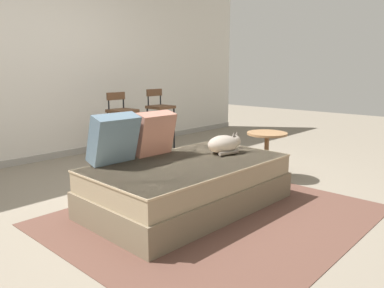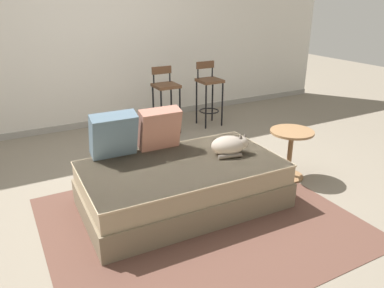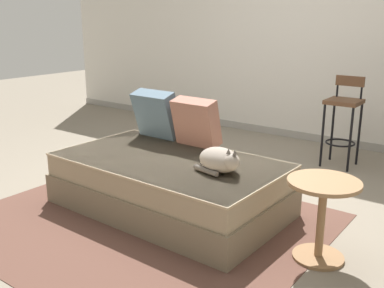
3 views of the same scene
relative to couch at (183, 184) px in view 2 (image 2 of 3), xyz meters
name	(u,v)px [view 2 (image 2 of 3)]	position (x,y,z in m)	size (l,w,h in m)	color
ground_plane	(165,186)	(0.00, 0.40, -0.21)	(16.00, 16.00, 0.00)	slate
wall_back_panel	(94,34)	(0.00, 2.65, 1.09)	(8.00, 0.10, 2.60)	silver
wall_baseboard_trim	(103,122)	(0.00, 2.60, -0.17)	(8.00, 0.02, 0.09)	gray
area_rug	(199,220)	(0.00, -0.30, -0.21)	(2.46, 2.11, 0.01)	brown
couch	(183,184)	(0.00, 0.00, 0.00)	(1.79, 1.05, 0.41)	#766750
throw_pillow_corner	(114,135)	(-0.48, 0.42, 0.42)	(0.41, 0.27, 0.43)	#4C6070
throw_pillow_middle	(159,128)	(-0.04, 0.41, 0.41)	(0.39, 0.24, 0.41)	#936051
cat	(229,145)	(0.48, -0.02, 0.29)	(0.37, 0.30, 0.20)	gray
bar_stool_near_window	(166,94)	(0.70, 1.88, 0.33)	(0.32, 0.32, 0.90)	black
bar_stool_by_doorway	(209,89)	(1.39, 1.88, 0.32)	(0.32, 0.32, 0.91)	black
side_table	(290,147)	(1.23, -0.03, 0.13)	(0.44, 0.44, 0.52)	olive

